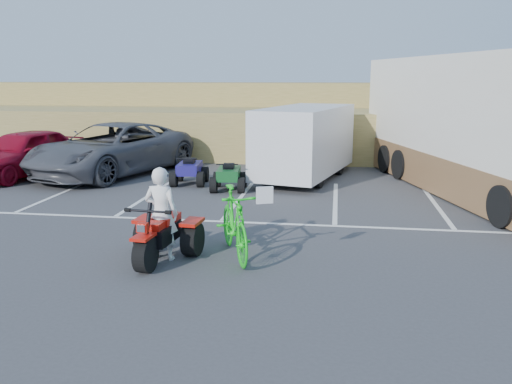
# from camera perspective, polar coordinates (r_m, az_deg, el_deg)

# --- Properties ---
(ground) EXTENTS (100.00, 100.00, 0.00)m
(ground) POSITION_cam_1_polar(r_m,az_deg,el_deg) (10.81, -6.36, -6.42)
(ground) COLOR #3C3C3F
(ground) RESTS_ON ground
(parking_stripes) EXTENTS (28.00, 5.16, 0.01)m
(parking_stripes) POSITION_cam_1_polar(r_m,az_deg,el_deg) (14.49, 1.06, -1.53)
(parking_stripes) COLOR white
(parking_stripes) RESTS_ON ground
(grass_embankment) EXTENTS (40.00, 8.50, 3.10)m
(grass_embankment) POSITION_cam_1_polar(r_m,az_deg,el_deg) (25.60, 2.49, 7.61)
(grass_embankment) COLOR olive
(grass_embankment) RESTS_ON ground
(red_trike_atv) EXTENTS (1.44, 1.83, 1.12)m
(red_trike_atv) POSITION_cam_1_polar(r_m,az_deg,el_deg) (10.46, -10.09, -7.17)
(red_trike_atv) COLOR red
(red_trike_atv) RESTS_ON ground
(rider) EXTENTS (0.68, 0.48, 1.78)m
(rider) POSITION_cam_1_polar(r_m,az_deg,el_deg) (10.34, -9.94, -2.25)
(rider) COLOR white
(rider) RESTS_ON ground
(green_dirt_bike) EXTENTS (1.42, 2.32, 1.35)m
(green_dirt_bike) POSITION_cam_1_polar(r_m,az_deg,el_deg) (10.37, -2.29, -3.26)
(green_dirt_bike) COLOR #14BF19
(green_dirt_bike) RESTS_ON ground
(grey_pickup) EXTENTS (4.94, 7.12, 1.81)m
(grey_pickup) POSITION_cam_1_polar(r_m,az_deg,el_deg) (19.78, -14.95, 4.39)
(grey_pickup) COLOR #484A50
(grey_pickup) RESTS_ON ground
(red_car) EXTENTS (3.05, 5.15, 1.64)m
(red_car) POSITION_cam_1_polar(r_m,az_deg,el_deg) (20.42, -23.22, 3.81)
(red_car) COLOR maroon
(red_car) RESTS_ON ground
(cargo_trailer) EXTENTS (3.28, 5.53, 2.42)m
(cargo_trailer) POSITION_cam_1_polar(r_m,az_deg,el_deg) (18.27, 5.20, 5.42)
(cargo_trailer) COLOR silver
(cargo_trailer) RESTS_ON ground
(rv_motorhome) EXTENTS (5.73, 11.34, 3.96)m
(rv_motorhome) POSITION_cam_1_polar(r_m,az_deg,el_deg) (17.38, 22.07, 5.61)
(rv_motorhome) COLOR silver
(rv_motorhome) RESTS_ON ground
(quad_atv_blue) EXTENTS (1.19, 1.52, 0.93)m
(quad_atv_blue) POSITION_cam_1_polar(r_m,az_deg,el_deg) (17.64, -6.97, 0.84)
(quad_atv_blue) COLOR navy
(quad_atv_blue) RESTS_ON ground
(quad_atv_green) EXTENTS (1.17, 1.48, 0.90)m
(quad_atv_green) POSITION_cam_1_polar(r_m,az_deg,el_deg) (16.64, -2.87, 0.23)
(quad_atv_green) COLOR #125020
(quad_atv_green) RESTS_ON ground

